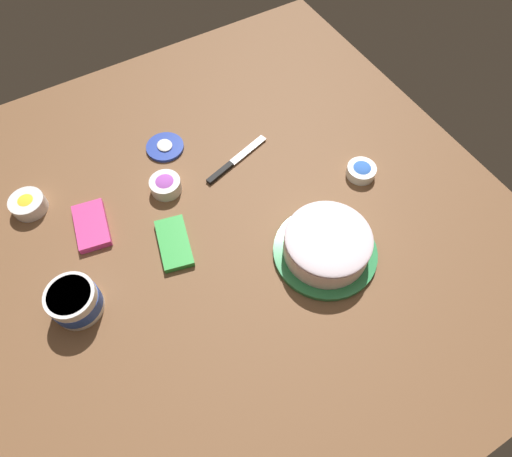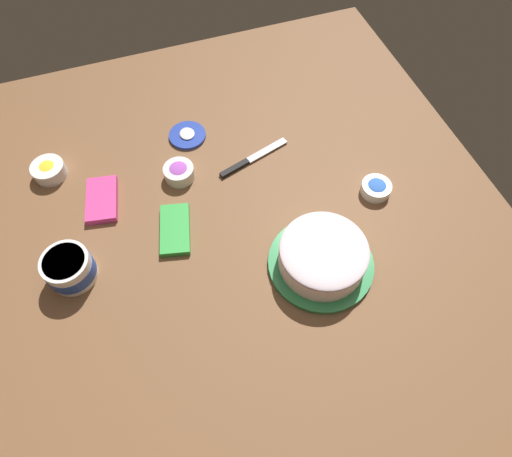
% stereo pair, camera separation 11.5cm
% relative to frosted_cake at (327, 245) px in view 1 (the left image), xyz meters
% --- Properties ---
extents(ground_plane, '(1.54, 1.54, 0.00)m').
position_rel_frosted_cake_xyz_m(ground_plane, '(-0.21, -0.20, -0.04)').
color(ground_plane, brown).
extents(frosted_cake, '(0.27, 0.27, 0.09)m').
position_rel_frosted_cake_xyz_m(frosted_cake, '(0.00, 0.00, 0.00)').
color(frosted_cake, '#339351').
rests_on(frosted_cake, ground_plane).
extents(frosting_tub, '(0.12, 0.12, 0.08)m').
position_rel_frosted_cake_xyz_m(frosting_tub, '(-0.18, -0.60, -0.00)').
color(frosting_tub, white).
rests_on(frosting_tub, ground_plane).
extents(frosting_tub_lid, '(0.11, 0.11, 0.02)m').
position_rel_frosted_cake_xyz_m(frosting_tub_lid, '(-0.54, -0.21, -0.04)').
color(frosting_tub_lid, '#233DAD').
rests_on(frosting_tub_lid, ground_plane).
extents(spreading_knife, '(0.09, 0.23, 0.01)m').
position_rel_frosted_cake_xyz_m(spreading_knife, '(-0.38, -0.07, -0.04)').
color(spreading_knife, silver).
rests_on(spreading_knife, ground_plane).
extents(sprinkle_bowl_blue, '(0.08, 0.08, 0.04)m').
position_rel_frosted_cake_xyz_m(sprinkle_bowl_blue, '(-0.16, 0.24, -0.03)').
color(sprinkle_bowl_blue, white).
rests_on(sprinkle_bowl_blue, ground_plane).
extents(sprinkle_bowl_yellow, '(0.09, 0.09, 0.04)m').
position_rel_frosted_cake_xyz_m(sprinkle_bowl_yellow, '(-0.53, -0.62, -0.02)').
color(sprinkle_bowl_yellow, white).
rests_on(sprinkle_bowl_yellow, ground_plane).
extents(sprinkle_bowl_rainbow, '(0.09, 0.09, 0.04)m').
position_rel_frosted_cake_xyz_m(sprinkle_bowl_rainbow, '(-0.40, -0.27, -0.02)').
color(sprinkle_bowl_rainbow, white).
rests_on(sprinkle_bowl_rainbow, ground_plane).
extents(candy_box_lower, '(0.16, 0.11, 0.02)m').
position_rel_frosted_cake_xyz_m(candy_box_lower, '(-0.38, -0.50, -0.03)').
color(candy_box_lower, '#E53D8E').
rests_on(candy_box_lower, ground_plane).
extents(candy_box_upper, '(0.17, 0.11, 0.02)m').
position_rel_frosted_cake_xyz_m(candy_box_upper, '(-0.22, -0.33, -0.03)').
color(candy_box_upper, green).
rests_on(candy_box_upper, ground_plane).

